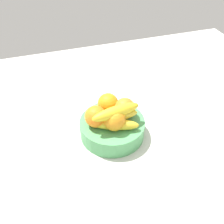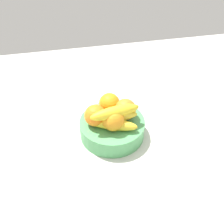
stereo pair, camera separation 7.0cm
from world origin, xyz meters
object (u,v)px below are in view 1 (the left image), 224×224
object	(u,v)px
orange_back_left	(125,108)
banana_bunch	(114,117)
orange_front_left	(108,104)
orange_front_right	(96,117)
fruit_bowl	(112,127)
orange_center	(114,120)

from	to	relation	value
orange_back_left	banana_bunch	world-z (taller)	banana_bunch
orange_front_left	orange_back_left	xyz separation A→B (cm)	(-4.74, 4.38, 0.00)
orange_front_right	orange_back_left	size ratio (longest dim) A/B	1.00
fruit_bowl	orange_front_right	size ratio (longest dim) A/B	3.07
orange_center	orange_back_left	distance (cm)	6.93
orange_front_right	banana_bunch	bearing A→B (deg)	155.03
orange_front_right	banana_bunch	xyz separation A→B (cm)	(-5.54, 2.58, 0.47)
banana_bunch	fruit_bowl	bearing A→B (deg)	-95.19
fruit_bowl	orange_front_left	world-z (taller)	orange_front_left
fruit_bowl	orange_back_left	distance (cm)	8.50
orange_front_right	orange_back_left	world-z (taller)	same
orange_front_right	orange_center	xyz separation A→B (cm)	(-5.44, 3.40, 0.00)
fruit_bowl	banana_bunch	world-z (taller)	banana_bunch
fruit_bowl	banana_bunch	size ratio (longest dim) A/B	1.25
orange_center	orange_front_left	bearing A→B (deg)	-93.40
orange_back_left	banana_bunch	bearing A→B (deg)	35.42
fruit_bowl	orange_front_left	xyz separation A→B (cm)	(-0.16, -5.13, 6.90)
orange_front_left	banana_bunch	world-z (taller)	banana_bunch
orange_front_left	banana_bunch	xyz separation A→B (cm)	(0.43, 8.06, 0.47)
banana_bunch	orange_center	bearing A→B (deg)	83.19
fruit_bowl	orange_front_right	world-z (taller)	orange_front_right
fruit_bowl	orange_front_right	xyz separation A→B (cm)	(5.80, 0.36, 6.90)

